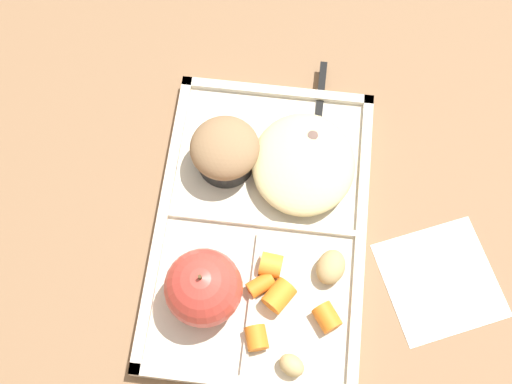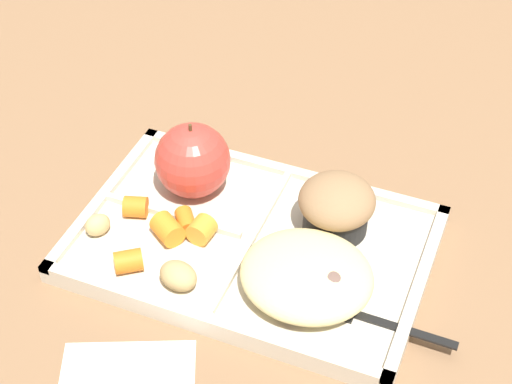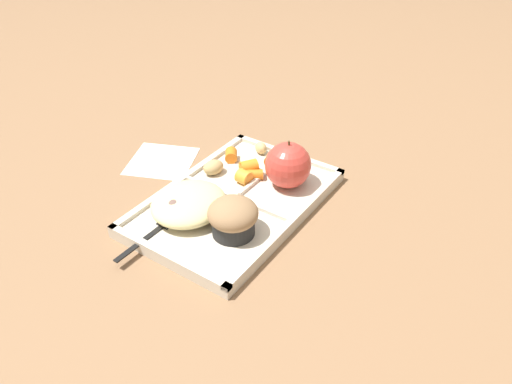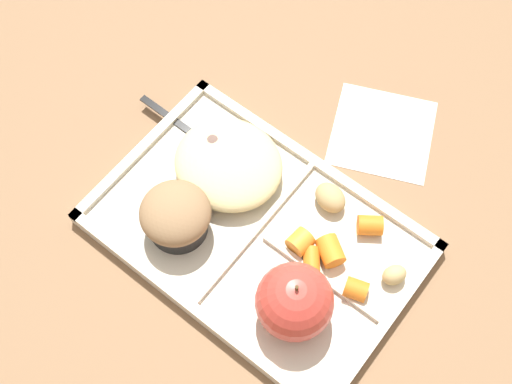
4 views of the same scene
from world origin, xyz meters
name	(u,v)px [view 4 (image 4 of 4)]	position (x,y,z in m)	size (l,w,h in m)	color
ground	(256,237)	(0.00, 0.00, 0.00)	(6.00, 6.00, 0.00)	#846042
lunch_tray	(257,234)	(0.00, 0.00, 0.01)	(0.36, 0.23, 0.02)	beige
green_apple	(294,302)	(-0.09, 0.05, 0.06)	(0.08, 0.08, 0.09)	#C63D33
bran_muffin	(176,216)	(0.07, 0.05, 0.05)	(0.08, 0.08, 0.06)	black
carrot_slice_edge	(370,225)	(-0.10, -0.08, 0.03)	(0.02, 0.02, 0.03)	orange
carrot_slice_small	(300,242)	(-0.05, -0.02, 0.03)	(0.03, 0.03, 0.02)	orange
carrot_slice_tilted	(356,289)	(-0.13, -0.01, 0.03)	(0.02, 0.02, 0.02)	orange
carrot_slice_center	(331,251)	(-0.08, -0.03, 0.03)	(0.03, 0.03, 0.03)	orange
carrot_slice_diagonal	(311,261)	(-0.07, -0.01, 0.02)	(0.02, 0.02, 0.03)	orange
potato_chunk_wedge	(394,275)	(-0.15, -0.05, 0.03)	(0.03, 0.02, 0.02)	tan
potato_chunk_corner	(330,198)	(-0.04, -0.08, 0.03)	(0.04, 0.03, 0.03)	tan
egg_noodle_pile	(228,164)	(0.07, -0.04, 0.03)	(0.13, 0.12, 0.04)	beige
meatball_front	(248,143)	(0.07, -0.08, 0.03)	(0.03, 0.03, 0.03)	brown
meatball_back	(222,170)	(0.07, -0.03, 0.03)	(0.03, 0.03, 0.03)	brown
meatball_center	(215,148)	(0.10, -0.05, 0.03)	(0.04, 0.04, 0.04)	brown
meatball_side	(221,156)	(0.09, -0.04, 0.03)	(0.03, 0.03, 0.03)	#755B4C
plastic_fork	(197,137)	(0.13, -0.05, 0.02)	(0.15, 0.02, 0.00)	black
paper_napkin	(382,132)	(-0.04, -0.20, 0.00)	(0.12, 0.12, 0.00)	white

